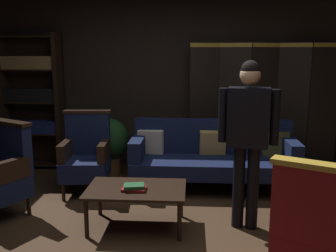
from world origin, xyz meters
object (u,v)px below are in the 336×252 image
(book_red_leather, at_px, (134,189))
(standing_figure, at_px, (248,130))
(armchair_wing_right, at_px, (0,173))
(potted_plant, at_px, (111,142))
(book_green_cloth, at_px, (134,186))
(velvet_couch, at_px, (213,154))
(armchair_wing_left, at_px, (86,155))
(coffee_table, at_px, (136,192))
(armchair_gilt_accent, at_px, (315,228))
(bookshelf, at_px, (33,99))
(folding_screen, at_px, (263,106))

(book_red_leather, bearing_deg, standing_figure, 6.73)
(armchair_wing_right, height_order, potted_plant, armchair_wing_right)
(book_green_cloth, bearing_deg, velvet_couch, 57.03)
(armchair_wing_left, relative_size, book_red_leather, 4.38)
(potted_plant, bearing_deg, velvet_couch, -17.30)
(coffee_table, xyz_separation_m, book_green_cloth, (-0.01, -0.07, 0.09))
(velvet_couch, bearing_deg, armchair_wing_left, -169.51)
(book_green_cloth, bearing_deg, armchair_wing_right, 170.91)
(coffee_table, relative_size, book_red_leather, 4.21)
(standing_figure, bearing_deg, armchair_gilt_accent, -69.73)
(armchair_gilt_accent, xyz_separation_m, book_green_cloth, (-1.49, 0.88, -0.03))
(bookshelf, bearing_deg, book_green_cloth, -47.88)
(armchair_wing_left, bearing_deg, book_red_leather, -52.87)
(velvet_couch, distance_m, standing_figure, 1.34)
(folding_screen, bearing_deg, coffee_table, -128.78)
(velvet_couch, distance_m, armchair_wing_left, 1.64)
(folding_screen, relative_size, armchair_gilt_accent, 2.08)
(armchair_wing_right, bearing_deg, coffee_table, -6.49)
(bookshelf, distance_m, coffee_table, 2.81)
(armchair_wing_right, height_order, book_green_cloth, armchair_wing_right)
(armchair_wing_left, relative_size, standing_figure, 0.61)
(velvet_couch, bearing_deg, book_red_leather, -122.97)
(velvet_couch, height_order, armchair_gilt_accent, armchair_gilt_accent)
(folding_screen, height_order, book_red_leather, folding_screen)
(bookshelf, distance_m, book_green_cloth, 2.83)
(book_red_leather, xyz_separation_m, book_green_cloth, (0.00, 0.00, 0.03))
(folding_screen, distance_m, book_red_leather, 2.67)
(velvet_couch, distance_m, book_red_leather, 1.56)
(folding_screen, bearing_deg, bookshelf, -179.86)
(book_red_leather, bearing_deg, armchair_wing_right, 170.91)
(standing_figure, xyz_separation_m, potted_plant, (-1.73, 1.63, -0.55))
(armchair_wing_right, distance_m, standing_figure, 2.68)
(armchair_wing_right, bearing_deg, armchair_wing_left, 46.27)
(book_green_cloth, bearing_deg, armchair_gilt_accent, -30.52)
(standing_figure, bearing_deg, armchair_wing_left, 155.04)
(armchair_wing_right, distance_m, book_green_cloth, 1.52)
(standing_figure, bearing_deg, armchair_wing_right, 177.64)
(armchair_wing_left, xyz_separation_m, book_red_leather, (0.76, -1.01, -0.06))
(armchair_wing_left, relative_size, book_green_cloth, 5.15)
(armchair_wing_left, distance_m, armchair_wing_right, 1.06)
(velvet_couch, xyz_separation_m, armchair_wing_right, (-2.35, -1.07, 0.04))
(standing_figure, xyz_separation_m, book_green_cloth, (-1.12, -0.13, -0.56))
(velvet_couch, height_order, standing_figure, standing_figure)
(armchair_gilt_accent, distance_m, armchair_wing_right, 3.20)
(bookshelf, relative_size, armchair_gilt_accent, 1.97)
(velvet_couch, height_order, coffee_table, velvet_couch)
(armchair_gilt_accent, distance_m, standing_figure, 1.20)
(coffee_table, xyz_separation_m, armchair_wing_right, (-1.51, 0.17, 0.12))
(armchair_wing_right, xyz_separation_m, standing_figure, (2.62, -0.11, 0.54))
(armchair_gilt_accent, relative_size, potted_plant, 1.26)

